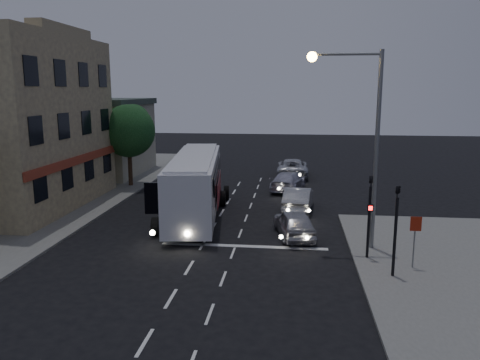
# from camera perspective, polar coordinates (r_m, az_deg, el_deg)

# --- Properties ---
(ground) EXTENTS (120.00, 120.00, 0.00)m
(ground) POSITION_cam_1_polar(r_m,az_deg,el_deg) (21.11, -5.61, -9.59)
(ground) COLOR black
(sidewalk_far) EXTENTS (12.00, 50.00, 0.12)m
(sidewalk_far) POSITION_cam_1_polar(r_m,az_deg,el_deg) (33.13, -25.10, -2.88)
(sidewalk_far) COLOR slate
(sidewalk_far) RESTS_ON ground
(road_markings) EXTENTS (8.00, 30.55, 0.01)m
(road_markings) POSITION_cam_1_polar(r_m,az_deg,el_deg) (23.98, -0.91, -6.99)
(road_markings) COLOR silver
(road_markings) RESTS_ON ground
(tour_bus) EXTENTS (3.95, 12.15, 3.66)m
(tour_bus) POSITION_cam_1_polar(r_m,az_deg,el_deg) (27.71, -5.45, -0.36)
(tour_bus) COLOR white
(tour_bus) RESTS_ON ground
(car_suv) EXTENTS (2.45, 4.39, 1.41)m
(car_suv) POSITION_cam_1_polar(r_m,az_deg,el_deg) (24.06, 6.62, -5.26)
(car_suv) COLOR #B0AFB6
(car_suv) RESTS_ON ground
(car_sedan_a) EXTENTS (2.01, 4.67, 1.50)m
(car_sedan_a) POSITION_cam_1_polar(r_m,az_deg,el_deg) (29.11, 7.11, -2.32)
(car_sedan_a) COLOR #AFAFAF
(car_sedan_a) RESTS_ON ground
(car_sedan_b) EXTENTS (2.93, 5.05, 1.37)m
(car_sedan_b) POSITION_cam_1_polar(r_m,az_deg,el_deg) (34.99, 5.87, -0.15)
(car_sedan_b) COLOR silver
(car_sedan_b) RESTS_ON ground
(car_sedan_c) EXTENTS (2.60, 5.59, 1.55)m
(car_sedan_c) POSITION_cam_1_polar(r_m,az_deg,el_deg) (40.64, 6.42, 1.51)
(car_sedan_c) COLOR #B7BAC1
(car_sedan_c) RESTS_ON ground
(traffic_signal_main) EXTENTS (0.25, 0.35, 4.10)m
(traffic_signal_main) POSITION_cam_1_polar(r_m,az_deg,el_deg) (20.96, 15.53, -3.17)
(traffic_signal_main) COLOR black
(traffic_signal_main) RESTS_ON sidewalk_near
(traffic_signal_side) EXTENTS (0.18, 0.15, 4.10)m
(traffic_signal_side) POSITION_cam_1_polar(r_m,az_deg,el_deg) (19.21, 18.50, -4.62)
(traffic_signal_side) COLOR black
(traffic_signal_side) RESTS_ON sidewalk_near
(regulatory_sign) EXTENTS (0.45, 0.12, 2.20)m
(regulatory_sign) POSITION_cam_1_polar(r_m,az_deg,el_deg) (20.56, 20.56, -6.14)
(regulatory_sign) COLOR slate
(regulatory_sign) RESTS_ON sidewalk_near
(streetlight) EXTENTS (3.32, 0.44, 9.00)m
(streetlight) POSITION_cam_1_polar(r_m,az_deg,el_deg) (21.79, 14.74, 6.23)
(streetlight) COLOR slate
(streetlight) RESTS_ON sidewalk_near
(main_building) EXTENTS (10.12, 12.00, 11.00)m
(main_building) POSITION_cam_1_polar(r_m,az_deg,el_deg) (32.91, -27.24, 5.86)
(main_building) COLOR #786951
(main_building) RESTS_ON sidewalk_far
(low_building_north) EXTENTS (9.40, 9.40, 6.50)m
(low_building_north) POSITION_cam_1_polar(r_m,az_deg,el_deg) (43.32, -17.76, 5.14)
(low_building_north) COLOR #9C9778
(low_building_north) RESTS_ON sidewalk_far
(street_tree) EXTENTS (4.00, 4.00, 6.20)m
(street_tree) POSITION_cam_1_polar(r_m,az_deg,el_deg) (36.64, -13.45, 6.13)
(street_tree) COLOR black
(street_tree) RESTS_ON sidewalk_far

